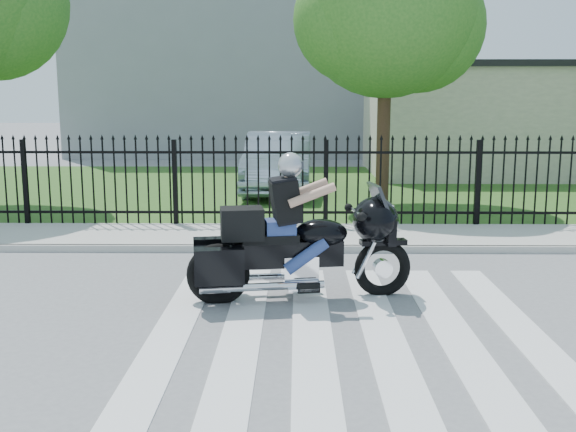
{
  "coord_description": "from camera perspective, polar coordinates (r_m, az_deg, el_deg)",
  "views": [
    {
      "loc": [
        -0.58,
        -7.26,
        2.65
      ],
      "look_at": [
        -0.7,
        1.95,
        1.0
      ],
      "focal_mm": 42.0,
      "sensor_mm": 36.0,
      "label": 1
    }
  ],
  "objects": [
    {
      "name": "ground",
      "position": [
        7.75,
        5.07,
        -9.87
      ],
      "size": [
        120.0,
        120.0,
        0.0
      ],
      "primitive_type": "plane",
      "color": "slate",
      "rests_on": "ground"
    },
    {
      "name": "crosswalk",
      "position": [
        7.75,
        5.07,
        -9.83
      ],
      "size": [
        5.0,
        5.5,
        0.01
      ],
      "primitive_type": null,
      "color": "silver",
      "rests_on": "ground"
    },
    {
      "name": "sidewalk",
      "position": [
        12.55,
        3.38,
        -1.78
      ],
      "size": [
        40.0,
        2.0,
        0.12
      ],
      "primitive_type": "cube",
      "color": "#ADAAA3",
      "rests_on": "ground"
    },
    {
      "name": "curb",
      "position": [
        11.57,
        3.6,
        -2.8
      ],
      "size": [
        40.0,
        0.12,
        0.12
      ],
      "primitive_type": "cube",
      "color": "#ADAAA3",
      "rests_on": "ground"
    },
    {
      "name": "grass_strip",
      "position": [
        19.45,
        2.44,
        2.34
      ],
      "size": [
        40.0,
        12.0,
        0.02
      ],
      "primitive_type": "cube",
      "color": "#2E541C",
      "rests_on": "ground"
    },
    {
      "name": "iron_fence",
      "position": [
        13.39,
        3.22,
        2.64
      ],
      "size": [
        26.0,
        0.04,
        1.8
      ],
      "color": "black",
      "rests_on": "ground"
    },
    {
      "name": "tree_mid",
      "position": [
        16.52,
        8.34,
        17.05
      ],
      "size": [
        4.2,
        4.2,
        6.78
      ],
      "color": "#382316",
      "rests_on": "ground"
    },
    {
      "name": "building_low",
      "position": [
        24.48,
        18.94,
        7.5
      ],
      "size": [
        10.0,
        6.0,
        3.5
      ],
      "primitive_type": "cube",
      "color": "beige",
      "rests_on": "ground"
    },
    {
      "name": "building_low_roof",
      "position": [
        24.49,
        19.19,
        11.82
      ],
      "size": [
        10.2,
        6.2,
        0.2
      ],
      "primitive_type": "cube",
      "color": "black",
      "rests_on": "building_low"
    },
    {
      "name": "building_tall",
      "position": [
        33.52,
        -3.55,
        15.86
      ],
      "size": [
        15.0,
        10.0,
        12.0
      ],
      "primitive_type": "cube",
      "color": "gray",
      "rests_on": "ground"
    },
    {
      "name": "motorcycle_rider",
      "position": [
        8.77,
        0.6,
        -1.95
      ],
      "size": [
        2.98,
        1.26,
        1.98
      ],
      "rotation": [
        0.0,
        0.0,
        0.16
      ],
      "color": "black",
      "rests_on": "ground"
    },
    {
      "name": "parked_car",
      "position": [
        18.58,
        -0.8,
        4.56
      ],
      "size": [
        1.86,
        5.03,
        1.64
      ],
      "primitive_type": "imported",
      "rotation": [
        0.0,
        0.0,
        -0.02
      ],
      "color": "#8C9DB1",
      "rests_on": "grass_strip"
    }
  ]
}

